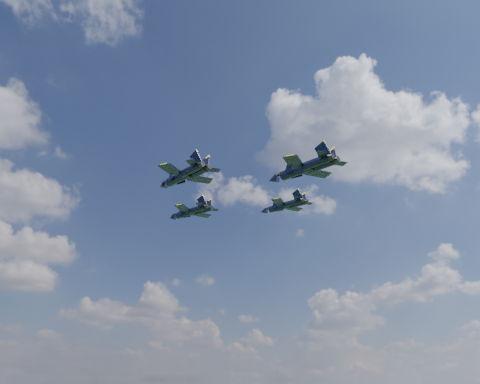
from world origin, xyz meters
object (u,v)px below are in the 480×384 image
at_px(jet_lead, 185,213).
at_px(jet_right, 278,207).
at_px(jet_slot, 295,171).
at_px(jet_left, 178,178).

distance_m(jet_lead, jet_right, 22.16).
height_order(jet_lead, jet_slot, jet_slot).
relative_size(jet_lead, jet_right, 1.01).
relative_size(jet_lead, jet_slot, 0.84).
distance_m(jet_lead, jet_slot, 31.91).
height_order(jet_right, jet_slot, jet_right).
xyz_separation_m(jet_lead, jet_slot, (6.42, -31.24, 0.80)).
height_order(jet_lead, jet_left, jet_lead).
bearing_deg(jet_slot, jet_right, 47.11).
bearing_deg(jet_slot, jet_left, 133.64).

